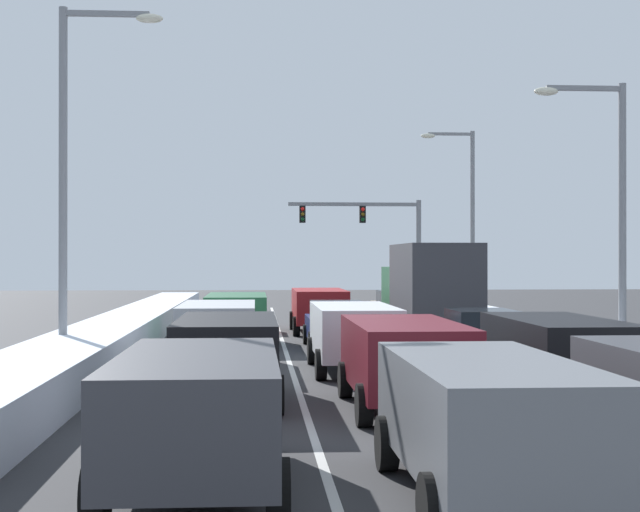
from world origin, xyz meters
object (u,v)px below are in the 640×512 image
(suv_white_center_lane_third, at_px, (354,331))
(street_lamp_left_mid, at_px, (76,156))
(suv_black_left_lane_second, at_px, (227,351))
(box_truck_right_lane_fourth, at_px, (430,287))
(suv_gray_center_lane_nearest, at_px, (488,415))
(suv_black_right_lane_second, at_px, (558,351))
(street_lamp_right_near, at_px, (609,193))
(suv_charcoal_left_lane_nearest, at_px, (197,408))
(suv_silver_left_lane_third, at_px, (218,328))
(sedan_tan_left_lane_fifth, at_px, (239,311))
(suv_maroon_center_lane_second, at_px, (404,356))
(suv_green_left_lane_fourth, at_px, (237,314))
(traffic_light_gantry, at_px, (378,230))
(sedan_silver_right_lane_third, at_px, (482,338))
(street_lamp_right_mid, at_px, (466,207))
(sedan_navy_center_lane_fourth, at_px, (337,324))
(sedan_tan_right_lane_fifth, at_px, (398,308))
(suv_red_center_lane_fifth, at_px, (319,306))

(suv_white_center_lane_third, relative_size, street_lamp_left_mid, 0.53)
(suv_white_center_lane_third, height_order, suv_black_left_lane_second, same)
(box_truck_right_lane_fourth, relative_size, suv_gray_center_lane_nearest, 1.47)
(suv_black_right_lane_second, height_order, suv_white_center_lane_third, same)
(box_truck_right_lane_fourth, height_order, suv_black_left_lane_second, box_truck_right_lane_fourth)
(street_lamp_right_near, bearing_deg, suv_black_right_lane_second, -117.33)
(suv_gray_center_lane_nearest, xyz_separation_m, suv_charcoal_left_lane_nearest, (-3.44, 0.80, 0.00))
(suv_gray_center_lane_nearest, xyz_separation_m, suv_silver_left_lane_third, (-3.72, 14.27, 0.00))
(suv_black_left_lane_second, bearing_deg, sedan_tan_left_lane_fifth, 90.26)
(suv_maroon_center_lane_second, bearing_deg, sedan_tan_left_lane_fifth, 99.57)
(suv_green_left_lane_fourth, bearing_deg, suv_white_center_lane_third, -67.89)
(traffic_light_gantry, bearing_deg, suv_black_left_lane_second, -102.30)
(sedan_silver_right_lane_third, bearing_deg, street_lamp_right_mid, 78.47)
(sedan_navy_center_lane_fourth, height_order, traffic_light_gantry, traffic_light_gantry)
(suv_gray_center_lane_nearest, height_order, street_lamp_right_mid, street_lamp_right_mid)
(box_truck_right_lane_fourth, bearing_deg, suv_green_left_lane_fourth, -173.99)
(sedan_tan_right_lane_fifth, distance_m, suv_red_center_lane_fifth, 5.16)
(suv_gray_center_lane_nearest, bearing_deg, street_lamp_right_near, 64.47)
(sedan_navy_center_lane_fourth, height_order, street_lamp_left_mid, street_lamp_left_mid)
(suv_black_right_lane_second, height_order, sedan_tan_right_lane_fifth, suv_black_right_lane_second)
(sedan_navy_center_lane_fourth, xyz_separation_m, street_lamp_right_near, (7.41, -3.94, 3.95))
(suv_white_center_lane_third, height_order, street_lamp_right_near, street_lamp_right_near)
(sedan_silver_right_lane_third, xyz_separation_m, suv_black_left_lane_second, (-6.56, -5.85, 0.25))
(suv_gray_center_lane_nearest, xyz_separation_m, street_lamp_left_mid, (-7.33, 13.77, 4.48))
(suv_red_center_lane_fifth, bearing_deg, suv_white_center_lane_third, -89.87)
(street_lamp_right_near, bearing_deg, sedan_tan_left_lane_fifth, 131.78)
(box_truck_right_lane_fourth, xyz_separation_m, suv_charcoal_left_lane_nearest, (-6.71, -20.57, -0.88))
(suv_black_right_lane_second, distance_m, suv_red_center_lane_fifth, 18.58)
(suv_black_right_lane_second, distance_m, suv_black_left_lane_second, 6.58)
(suv_black_left_lane_second, relative_size, street_lamp_right_near, 0.63)
(street_lamp_right_mid, bearing_deg, suv_black_right_lane_second, -98.91)
(sedan_silver_right_lane_third, distance_m, box_truck_right_lane_fourth, 7.58)
(suv_maroon_center_lane_second, height_order, suv_charcoal_left_lane_nearest, same)
(suv_black_right_lane_second, relative_size, suv_silver_left_lane_third, 1.00)
(sedan_silver_right_lane_third, relative_size, suv_charcoal_left_lane_nearest, 0.92)
(sedan_navy_center_lane_fourth, height_order, suv_silver_left_lane_third, suv_silver_left_lane_third)
(box_truck_right_lane_fourth, distance_m, street_lamp_right_near, 7.84)
(sedan_tan_left_lane_fifth, xyz_separation_m, traffic_light_gantry, (7.55, 15.09, 3.73))
(traffic_light_gantry, height_order, street_lamp_left_mid, street_lamp_left_mid)
(suv_charcoal_left_lane_nearest, relative_size, sedan_tan_left_lane_fifth, 1.09)
(street_lamp_right_near, bearing_deg, traffic_light_gantry, 96.56)
(suv_charcoal_left_lane_nearest, bearing_deg, street_lamp_right_mid, 72.12)
(suv_gray_center_lane_nearest, height_order, street_lamp_right_near, street_lamp_right_near)
(suv_gray_center_lane_nearest, distance_m, street_lamp_left_mid, 16.23)
(suv_black_right_lane_second, relative_size, suv_black_left_lane_second, 1.00)
(street_lamp_left_mid, bearing_deg, suv_black_left_lane_second, -54.83)
(suv_maroon_center_lane_second, xyz_separation_m, suv_charcoal_left_lane_nearest, (-3.51, -5.93, 0.00))
(suv_charcoal_left_lane_nearest, distance_m, suv_green_left_lane_fourth, 19.87)
(box_truck_right_lane_fourth, height_order, street_lamp_right_mid, street_lamp_right_mid)
(suv_charcoal_left_lane_nearest, height_order, suv_silver_left_lane_third, same)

